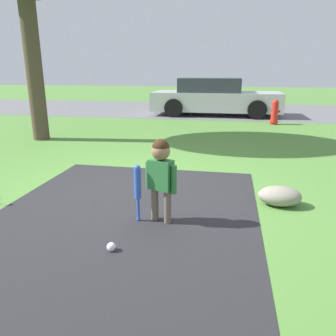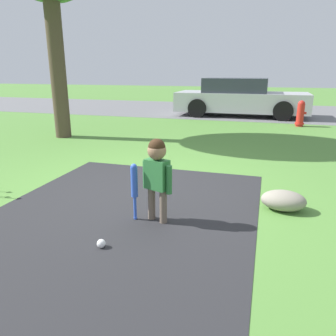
{
  "view_description": "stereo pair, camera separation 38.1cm",
  "coord_description": "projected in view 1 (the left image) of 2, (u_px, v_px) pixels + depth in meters",
  "views": [
    {
      "loc": [
        1.16,
        -4.11,
        1.58
      ],
      "look_at": [
        0.48,
        -0.52,
        0.49
      ],
      "focal_mm": 35.0,
      "sensor_mm": 36.0,
      "label": 1
    },
    {
      "loc": [
        1.53,
        -4.02,
        1.58
      ],
      "look_at": [
        0.48,
        -0.52,
        0.49
      ],
      "focal_mm": 35.0,
      "sensor_mm": 36.0,
      "label": 2
    }
  ],
  "objects": [
    {
      "name": "ground_plane",
      "position": [
        141.0,
        189.0,
        4.52
      ],
      "size": [
        60.0,
        60.0,
        0.0
      ],
      "primitive_type": "plane",
      "color": "#518438"
    },
    {
      "name": "driveway_strip",
      "position": [
        47.0,
        319.0,
        2.16
      ],
      "size": [
        2.99,
        7.0,
        0.01
      ],
      "color": "#262628",
      "rests_on": "ground"
    },
    {
      "name": "street_strip",
      "position": [
        202.0,
        110.0,
        13.65
      ],
      "size": [
        40.0,
        6.0,
        0.01
      ],
      "color": "slate",
      "rests_on": "ground"
    },
    {
      "name": "child",
      "position": [
        161.0,
        169.0,
        3.41
      ],
      "size": [
        0.36,
        0.21,
        0.91
      ],
      "rotation": [
        0.0,
        0.0,
        -0.34
      ],
      "color": "#6B5B4C",
      "rests_on": "ground"
    },
    {
      "name": "baseball_bat",
      "position": [
        138.0,
        185.0,
        3.46
      ],
      "size": [
        0.07,
        0.07,
        0.64
      ],
      "color": "blue",
      "rests_on": "ground"
    },
    {
      "name": "sports_ball",
      "position": [
        111.0,
        247.0,
        2.97
      ],
      "size": [
        0.08,
        0.08,
        0.08
      ],
      "color": "white",
      "rests_on": "ground"
    },
    {
      "name": "fire_hydrant",
      "position": [
        275.0,
        112.0,
        9.87
      ],
      "size": [
        0.29,
        0.26,
        0.75
      ],
      "color": "red",
      "rests_on": "ground"
    },
    {
      "name": "parked_car",
      "position": [
        215.0,
        98.0,
        11.89
      ],
      "size": [
        4.55,
        1.96,
        1.32
      ],
      "rotation": [
        0.0,
        0.0,
        -0.0
      ],
      "color": "#B7B7BC",
      "rests_on": "ground"
    },
    {
      "name": "edging_rock",
      "position": [
        280.0,
        196.0,
        3.97
      ],
      "size": [
        0.51,
        0.35,
        0.24
      ],
      "color": "gray",
      "rests_on": "ground"
    }
  ]
}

